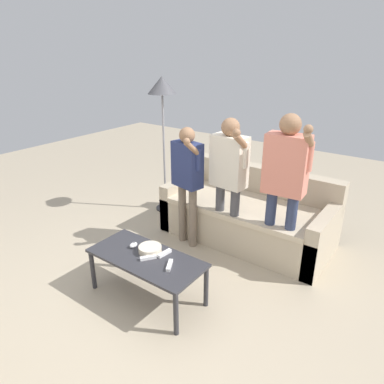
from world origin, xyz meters
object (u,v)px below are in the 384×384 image
(coffee_table, at_px, (146,262))
(player_right, at_px, (285,176))
(snack_bowl, at_px, (150,249))
(game_remote_wand_far, at_px, (148,258))
(floor_lamp, at_px, (162,94))
(couch, at_px, (249,215))
(game_remote_nunchuk, at_px, (133,245))
(player_center, at_px, (229,172))
(player_left, at_px, (187,173))
(game_remote_wand_spare, at_px, (169,265))
(game_remote_wand_near, at_px, (164,253))

(coffee_table, distance_m, player_right, 1.56)
(snack_bowl, bearing_deg, game_remote_wand_far, -55.87)
(player_right, xyz_separation_m, game_remote_wand_far, (-0.73, -1.20, -0.58))
(coffee_table, relative_size, floor_lamp, 0.59)
(couch, relative_size, player_right, 1.21)
(player_right, bearing_deg, game_remote_nunchuk, -130.96)
(coffee_table, xyz_separation_m, player_center, (0.17, 1.14, 0.59))
(game_remote_nunchuk, distance_m, player_right, 1.60)
(snack_bowl, height_order, game_remote_wand_far, snack_bowl)
(game_remote_nunchuk, bearing_deg, coffee_table, -13.33)
(coffee_table, distance_m, player_left, 1.18)
(player_left, bearing_deg, couch, 47.66)
(game_remote_wand_spare, bearing_deg, player_right, 66.97)
(game_remote_wand_near, bearing_deg, couch, 85.97)
(couch, distance_m, player_center, 0.82)
(couch, xyz_separation_m, player_right, (0.56, -0.40, 0.74))
(couch, relative_size, player_left, 1.41)
(snack_bowl, distance_m, game_remote_wand_spare, 0.31)
(snack_bowl, distance_m, floor_lamp, 2.22)
(player_left, bearing_deg, coffee_table, -73.75)
(player_right, bearing_deg, game_remote_wand_near, -121.97)
(couch, xyz_separation_m, snack_bowl, (-0.24, -1.51, 0.18))
(couch, relative_size, game_remote_wand_spare, 12.68)
(game_remote_wand_spare, bearing_deg, couch, 92.03)
(player_left, bearing_deg, game_remote_wand_spare, -60.73)
(floor_lamp, bearing_deg, game_remote_wand_near, -49.87)
(snack_bowl, bearing_deg, player_center, 79.69)
(snack_bowl, xyz_separation_m, floor_lamp, (-1.12, 1.53, 1.17))
(player_left, height_order, player_center, player_center)
(coffee_table, bearing_deg, player_right, 56.74)
(couch, bearing_deg, snack_bowl, -99.10)
(game_remote_wand_near, bearing_deg, floor_lamp, 130.13)
(snack_bowl, height_order, player_right, player_right)
(floor_lamp, xyz_separation_m, game_remote_wand_spare, (1.41, -1.61, -1.18))
(coffee_table, distance_m, player_center, 1.29)
(game_remote_nunchuk, distance_m, game_remote_wand_near, 0.33)
(coffee_table, relative_size, game_remote_wand_near, 7.17)
(player_right, xyz_separation_m, game_remote_wand_spare, (-0.50, -1.18, -0.58))
(coffee_table, height_order, game_remote_wand_near, game_remote_wand_near)
(couch, xyz_separation_m, game_remote_wand_far, (-0.17, -1.60, 0.16))
(player_left, bearing_deg, floor_lamp, 145.00)
(snack_bowl, height_order, game_remote_wand_spare, snack_bowl)
(coffee_table, xyz_separation_m, floor_lamp, (-1.14, 1.61, 1.25))
(game_remote_wand_far, relative_size, game_remote_wand_spare, 0.90)
(coffee_table, bearing_deg, snack_bowl, 106.42)
(player_right, relative_size, game_remote_wand_near, 10.78)
(snack_bowl, distance_m, player_right, 1.47)
(game_remote_nunchuk, bearing_deg, game_remote_wand_near, 12.91)
(couch, xyz_separation_m, game_remote_wand_near, (-0.10, -1.46, 0.16))
(floor_lamp, height_order, player_left, floor_lamp)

